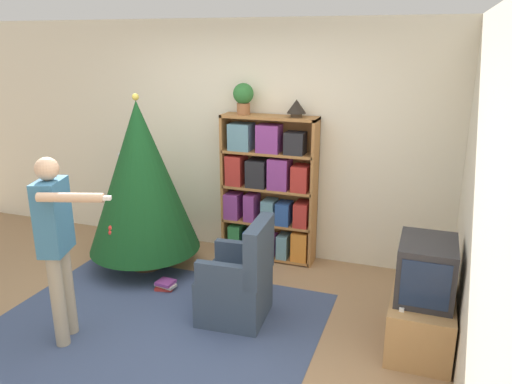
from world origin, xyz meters
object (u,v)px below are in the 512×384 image
bookshelf (268,190)px  television (426,270)px  armchair (239,285)px  table_lamp (297,107)px  standing_person (57,236)px  christmas_tree (141,178)px  potted_plant (243,96)px

bookshelf → television: (1.70, -1.22, -0.12)m
armchair → television: bearing=89.9°
armchair → table_lamp: (0.13, 1.32, 1.39)m
bookshelf → standing_person: bookshelf is taller
television → standing_person: bearing=-162.4°
bookshelf → christmas_tree: christmas_tree is taller
bookshelf → television: 2.09m
table_lamp → christmas_tree: bearing=-155.2°
armchair → table_lamp: bearing=170.7°
armchair → potted_plant: bearing=-164.7°
television → potted_plant: bearing=148.2°
standing_person → table_lamp: 2.62m
bookshelf → potted_plant: size_ratio=4.90×
standing_person → table_lamp: bearing=129.7°
bookshelf → armchair: bookshelf is taller
christmas_tree → table_lamp: 1.76m
potted_plant → table_lamp: size_ratio=1.64×
television → potted_plant: size_ratio=1.70×
christmas_tree → armchair: bearing=-25.7°
standing_person → table_lamp: (1.34, 2.10, 0.81)m
bookshelf → christmas_tree: bearing=-150.1°
potted_plant → television: bearing=-31.8°
armchair → standing_person: standing_person is taller
christmas_tree → potted_plant: potted_plant is taller
armchair → standing_person: 1.55m
christmas_tree → standing_person: bearing=-85.0°
bookshelf → standing_person: bearing=-116.5°
bookshelf → table_lamp: bearing=1.5°
bookshelf → potted_plant: (-0.28, 0.01, 1.01)m
armchair → potted_plant: size_ratio=2.80×
christmas_tree → potted_plant: bearing=37.5°
christmas_tree → standing_person: size_ratio=1.21×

